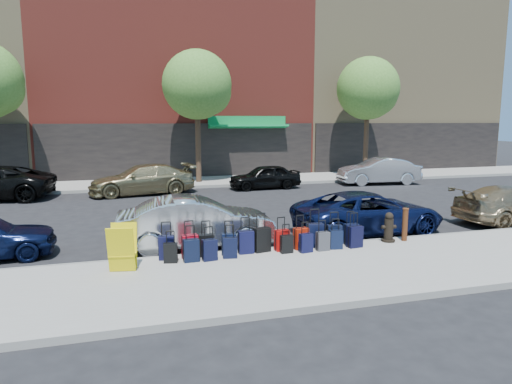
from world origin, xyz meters
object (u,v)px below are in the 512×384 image
object	(u,v)px
tree_right	(370,90)
car_far_1	(142,179)
car_near_2	(368,212)
car_far_3	(379,171)
bollard	(405,224)
suitcase_front_5	(262,240)
display_rack	(122,248)
tree_center	(200,87)
car_near_1	(197,222)
car_far_2	(265,177)
fire_hydrant	(389,228)

from	to	relation	value
tree_right	car_far_1	size ratio (longest dim) A/B	1.44
tree_right	car_near_2	world-z (taller)	tree_right
car_far_3	bollard	bearing A→B (deg)	-21.41
suitcase_front_5	display_rack	xyz separation A→B (m)	(-3.54, -0.56, 0.20)
tree_center	car_far_1	distance (m)	6.38
tree_right	car_near_1	bearing A→B (deg)	-134.63
suitcase_front_5	car_near_2	world-z (taller)	car_near_2
car_far_2	car_far_1	bearing A→B (deg)	-90.73
fire_hydrant	display_rack	distance (m)	7.35
display_rack	tree_right	bearing A→B (deg)	55.26
fire_hydrant	bollard	bearing A→B (deg)	1.07
car_near_1	car_near_2	bearing A→B (deg)	-86.77
tree_center	car_near_2	xyz separation A→B (m)	(3.32, -12.73, -4.74)
tree_center	car_far_2	xyz separation A→B (m)	(2.95, -2.63, -4.77)
fire_hydrant	bollard	world-z (taller)	bollard
display_rack	car_far_2	xyz separation A→B (m)	(7.20, 12.24, -0.04)
tree_center	car_far_2	distance (m)	6.19
car_far_1	car_far_2	size ratio (longest dim) A/B	1.34
display_rack	bollard	bearing A→B (deg)	13.67
suitcase_front_5	car_far_3	size ratio (longest dim) A/B	0.23
bollard	car_near_1	xyz separation A→B (m)	(-5.79, 1.49, 0.09)
tree_center	display_rack	distance (m)	16.17
suitcase_front_5	fire_hydrant	size ratio (longest dim) A/B	1.22
car_far_1	tree_right	bearing A→B (deg)	93.25
tree_center	bollard	xyz separation A→B (m)	(3.57, -14.36, -4.77)
fire_hydrant	car_near_1	xyz separation A→B (m)	(-5.29, 1.44, 0.19)
car_near_2	car_far_2	xyz separation A→B (m)	(-0.37, 10.11, -0.03)
suitcase_front_5	car_near_1	size ratio (longest dim) A/B	0.23
tree_center	car_far_1	xyz separation A→B (m)	(-3.35, -2.75, -4.68)
tree_center	suitcase_front_5	bearing A→B (deg)	-92.84
bollard	car_far_1	bearing A→B (deg)	120.81
display_rack	car_far_2	world-z (taller)	car_far_2
fire_hydrant	car_near_2	size ratio (longest dim) A/B	0.18
bollard	car_near_2	distance (m)	1.65
tree_right	car_far_1	distance (m)	14.88
bollard	car_far_2	distance (m)	11.76
tree_right	car_far_2	xyz separation A→B (m)	(-7.55, -2.63, -4.77)
tree_center	car_near_2	size ratio (longest dim) A/B	1.50
display_rack	car_near_1	xyz separation A→B (m)	(2.03, 1.98, 0.05)
bollard	car_far_1	world-z (taller)	car_far_1
fire_hydrant	display_rack	bearing A→B (deg)	-169.23
fire_hydrant	tree_center	bearing A→B (deg)	108.64
car_far_2	suitcase_front_5	bearing A→B (deg)	-19.27
display_rack	car_near_2	xyz separation A→B (m)	(7.57, 2.13, -0.00)
car_near_1	car_far_3	distance (m)	15.63
car_near_1	car_near_2	xyz separation A→B (m)	(5.54, 0.15, -0.05)
tree_center	car_near_2	distance (m)	13.99
suitcase_front_5	fire_hydrant	world-z (taller)	suitcase_front_5
tree_center	display_rack	xyz separation A→B (m)	(-4.25, -14.86, -4.73)
car_far_2	car_near_2	bearing A→B (deg)	0.25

